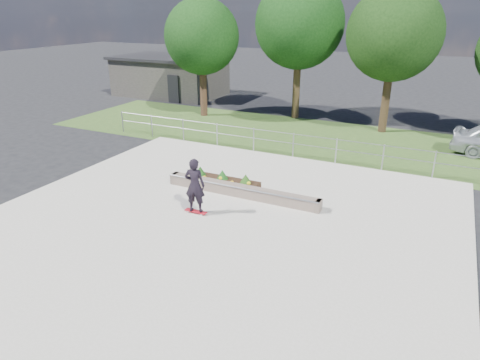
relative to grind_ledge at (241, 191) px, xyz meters
name	(u,v)px	position (x,y,z in m)	size (l,w,h in m)	color
ground	(214,227)	(0.20, -2.42, -0.26)	(120.00, 120.00, 0.00)	black
grass_verge	(315,139)	(0.20, 8.58, -0.25)	(30.00, 8.00, 0.02)	#304A1D
concrete_slab	(214,226)	(0.20, -2.42, -0.23)	(15.00, 15.00, 0.06)	#ACA698
fence	(293,142)	(0.20, 5.08, 0.51)	(20.06, 0.06, 1.20)	gray
building	(170,76)	(-13.80, 15.58, 1.25)	(8.40, 5.40, 3.00)	#312E2B
tree_far_left	(202,37)	(-7.80, 10.58, 4.59)	(4.55, 4.55, 7.15)	#361F15
tree_mid_left	(299,24)	(-2.30, 12.58, 5.34)	(5.25, 5.25, 8.25)	#382716
tree_mid_right	(394,34)	(3.20, 11.58, 4.97)	(4.90, 4.90, 7.70)	#312113
grind_ledge	(241,191)	(0.00, 0.00, 0.00)	(6.00, 0.44, 0.43)	brown
planter_bed	(220,182)	(-1.13, 0.46, -0.02)	(3.00, 1.20, 0.61)	black
skateboarder	(195,186)	(-0.76, -1.94, 0.80)	(0.80, 0.58, 1.95)	silver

